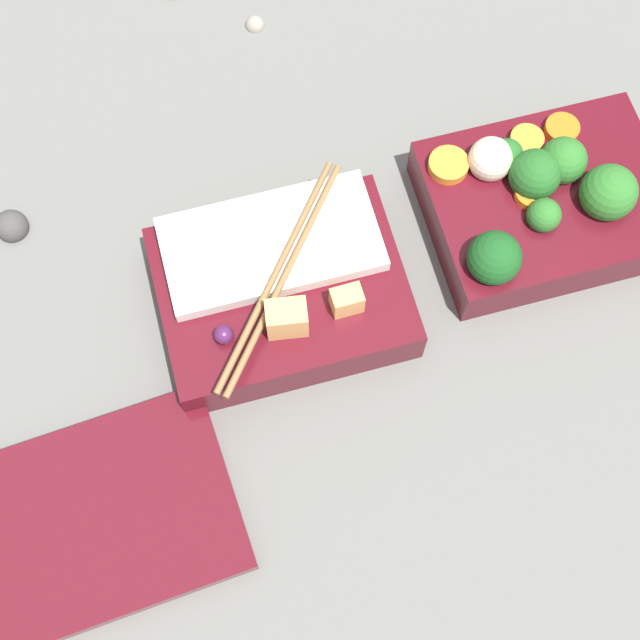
% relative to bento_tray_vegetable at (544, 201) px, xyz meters
% --- Properties ---
extents(ground_plane, '(3.00, 3.00, 0.00)m').
position_rel_bento_tray_vegetable_xyz_m(ground_plane, '(0.10, -0.00, -0.03)').
color(ground_plane, slate).
extents(bento_tray_vegetable, '(0.18, 0.14, 0.07)m').
position_rel_bento_tray_vegetable_xyz_m(bento_tray_vegetable, '(0.00, 0.00, 0.00)').
color(bento_tray_vegetable, '#510F19').
rests_on(bento_tray_vegetable, ground_plane).
extents(bento_tray_rice, '(0.18, 0.16, 0.07)m').
position_rel_bento_tray_vegetable_xyz_m(bento_tray_rice, '(0.22, 0.02, -0.00)').
color(bento_tray_rice, '#510F19').
rests_on(bento_tray_rice, ground_plane).
extents(bento_lid, '(0.19, 0.15, 0.02)m').
position_rel_bento_tray_vegetable_xyz_m(bento_lid, '(0.38, 0.15, -0.02)').
color(bento_lid, '#510F19').
rests_on(bento_lid, ground_plane).
extents(pebble_1, '(0.02, 0.02, 0.02)m').
position_rel_bento_tray_vegetable_xyz_m(pebble_1, '(0.18, -0.25, -0.02)').
color(pebble_1, gray).
rests_on(pebble_1, ground_plane).
extents(pebble_2, '(0.03, 0.03, 0.03)m').
position_rel_bento_tray_vegetable_xyz_m(pebble_2, '(0.41, -0.10, -0.02)').
color(pebble_2, '#474442').
rests_on(pebble_2, ground_plane).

